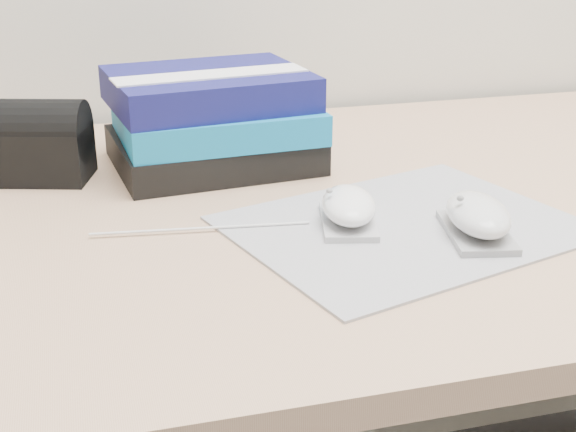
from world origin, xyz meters
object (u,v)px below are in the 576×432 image
object	(u,v)px
mouse_rear	(349,208)
desk	(304,341)
mouse_front	(478,217)
pouch	(41,142)
book_stack	(213,120)

from	to	relation	value
mouse_rear	desk	bearing A→B (deg)	90.43
desk	mouse_front	bearing A→B (deg)	-61.77
desk	mouse_rear	xyz separation A→B (m)	(0.00, -0.16, 0.26)
mouse_front	pouch	world-z (taller)	pouch
desk	book_stack	size ratio (longest dim) A/B	5.88
pouch	mouse_front	bearing A→B (deg)	-35.57
mouse_front	book_stack	world-z (taller)	book_stack
mouse_rear	mouse_front	xyz separation A→B (m)	(0.12, -0.06, 0.00)
mouse_rear	book_stack	world-z (taller)	book_stack
mouse_front	pouch	distance (m)	0.54
mouse_rear	book_stack	distance (m)	0.27
mouse_rear	pouch	distance (m)	0.41
desk	book_stack	xyz separation A→B (m)	(-0.10, 0.09, 0.30)
desk	mouse_front	distance (m)	0.36
book_stack	mouse_front	bearing A→B (deg)	-55.00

